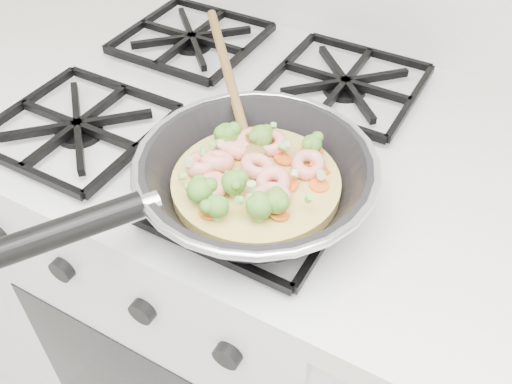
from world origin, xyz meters
The scene contains 2 objects.
stove centered at (0.00, 1.70, 0.46)m, with size 0.60×0.60×0.92m.
skillet centered at (0.15, 1.54, 0.96)m, with size 0.38×0.53×0.09m.
Camera 1 is at (0.40, 1.10, 1.42)m, focal length 39.11 mm.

